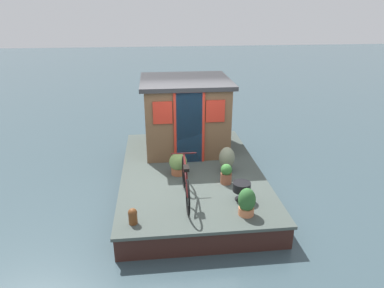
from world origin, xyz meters
The scene contains 10 objects.
ground_plane centered at (0.00, 0.00, 0.00)m, with size 60.00×60.00×0.00m, color #384C54.
houseboat_deck centered at (0.00, 0.00, 0.25)m, with size 4.87×3.15×0.51m.
houseboat_cabin centered at (1.32, 0.00, 1.43)m, with size 2.05×2.21×1.82m.
bicycle centered at (-1.31, 0.24, 0.88)m, with size 1.69×0.50×0.79m.
potted_plant_succulent centered at (-0.76, -0.66, 0.73)m, with size 0.24×0.24×0.44m.
potted_plant_thyme centered at (-1.96, -0.79, 0.76)m, with size 0.31×0.31×0.52m.
potted_plant_basil centered at (-0.22, 0.31, 0.76)m, with size 0.39×0.39×0.50m.
potted_plant_fern centered at (-0.21, -0.79, 0.80)m, with size 0.35×0.35×0.58m.
charcoal_grill centered at (-1.45, -0.82, 0.77)m, with size 0.35×0.35×0.37m.
mooring_bollard centered at (-2.02, 1.22, 0.66)m, with size 0.16×0.16×0.29m.
Camera 1 is at (-7.15, 0.76, 4.03)m, focal length 32.39 mm.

